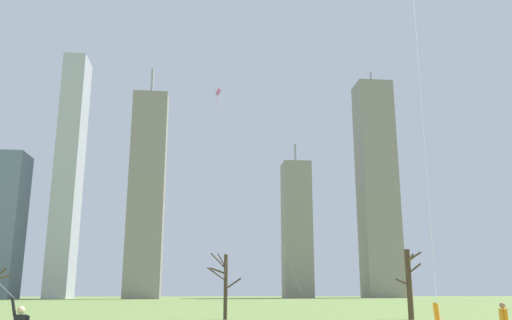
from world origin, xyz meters
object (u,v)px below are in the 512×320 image
kite_flyer_far_back_purple (430,179)px  distant_kite_low_near_trees_pink (230,121)px  bare_tree_leftmost (409,281)px  bare_tree_far_right_edge (225,283)px

kite_flyer_far_back_purple → distant_kite_low_near_trees_pink: kite_flyer_far_back_purple is taller
bare_tree_leftmost → kite_flyer_far_back_purple: bearing=-110.9°
kite_flyer_far_back_purple → distant_kite_low_near_trees_pink: size_ratio=1.37×
bare_tree_far_right_edge → bare_tree_leftmost: 13.74m
distant_kite_low_near_trees_pink → bare_tree_far_right_edge: size_ratio=3.29×
kite_flyer_far_back_purple → bare_tree_far_right_edge: kite_flyer_far_back_purple is taller
kite_flyer_far_back_purple → bare_tree_far_right_edge: 31.07m
distant_kite_low_near_trees_pink → bare_tree_far_right_edge: 12.28m
kite_flyer_far_back_purple → distant_kite_low_near_trees_pink: 26.80m
distant_kite_low_near_trees_pink → bare_tree_far_right_edge: bearing=89.4°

